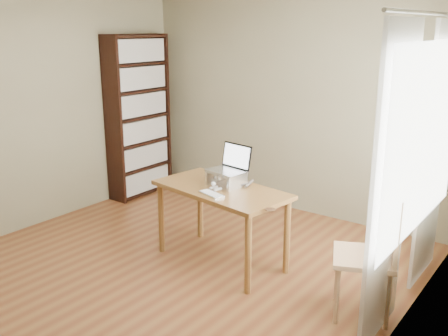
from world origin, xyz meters
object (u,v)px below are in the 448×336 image
Objects in this scene: chair at (374,252)px; cat at (232,179)px; laptop at (230,164)px; bookshelf at (139,117)px; desk at (221,199)px; keyboard at (211,194)px.

cat is at bearing 148.80° from chair.
chair is (1.50, -0.22, -0.39)m from laptop.
bookshelf is at bearing 166.14° from laptop.
desk is at bearing -94.88° from cat.
bookshelf is at bearing 165.85° from keyboard.
bookshelf is 2.34m from cat.
cat is 0.46× the size of chair.
chair is (1.50, -0.07, -0.09)m from desk.
keyboard is (0.06, -0.22, 0.12)m from desk.
desk is 0.26m from keyboard.
bookshelf is at bearing 162.92° from desk.
cat is at bearing -30.10° from laptop.
desk is 1.51m from chair.
bookshelf is 3.80m from chair.
cat is 1.50m from chair.
bookshelf is 5.54× the size of laptop.
keyboard is 0.33m from cat.
desk is at bearing 119.73° from keyboard.
bookshelf is 7.61× the size of keyboard.
cat is (2.15, -0.89, -0.24)m from bookshelf.
desk is 4.95× the size of keyboard.
laptop is 0.14m from cat.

